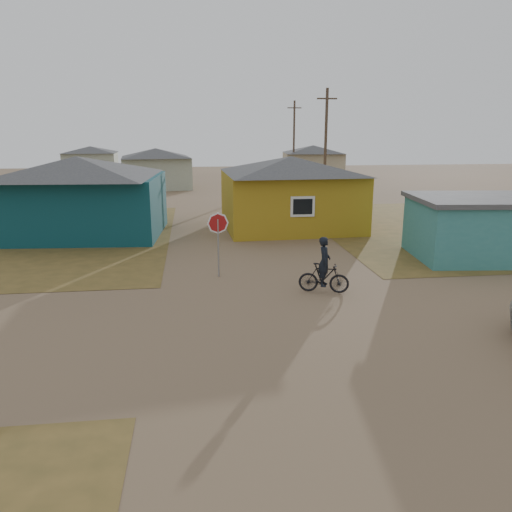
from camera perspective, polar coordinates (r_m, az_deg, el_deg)
The scene contains 12 objects.
ground at distance 14.00m, azimuth 4.86°, elevation -8.10°, with size 120.00×120.00×0.00m, color #7F6449.
grass_ne at distance 31.11m, azimuth 25.60°, elevation 3.10°, with size 20.00×18.00×0.00m, color brown.
house_teal at distance 26.96m, azimuth -19.55°, elevation 6.56°, with size 8.93×7.08×4.00m.
house_yellow at distance 27.36m, azimuth 3.99°, elevation 7.35°, with size 7.72×6.76×3.90m.
shed_turquoise at distance 23.10m, azimuth 25.08°, elevation 2.97°, with size 6.71×4.93×2.60m.
house_pale_west at distance 46.88m, azimuth -11.32°, elevation 9.86°, with size 7.04×6.15×3.60m.
house_beige_east at distance 54.28m, azimuth 6.51°, elevation 10.63°, with size 6.95×6.05×3.60m.
house_pale_north at distance 59.81m, azimuth -18.34°, elevation 10.25°, with size 6.28×5.81×3.40m.
utility_pole_near at distance 35.88m, azimuth 7.95°, elevation 12.34°, with size 1.40×0.20×8.00m.
utility_pole_far at distance 51.69m, azimuth 4.35°, elevation 13.03°, with size 1.40×0.20×8.00m.
stop_sign at distance 18.18m, azimuth -4.37°, elevation 3.02°, with size 0.77×0.26×2.41m.
cyclist at distance 16.75m, azimuth 7.78°, elevation -1.87°, with size 1.75×0.96×1.90m.
Camera 1 is at (-2.79, -12.64, 5.35)m, focal length 35.00 mm.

